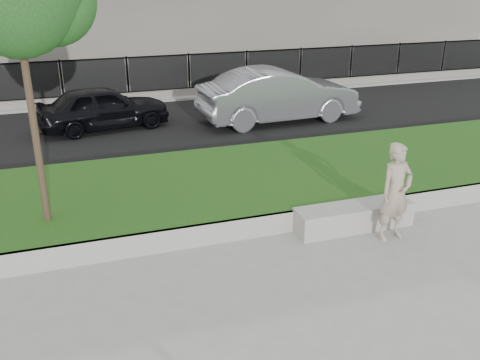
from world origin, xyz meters
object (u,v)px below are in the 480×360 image
object	(u,v)px
car_dark	(104,108)
car_silver	(279,95)
man	(396,192)
stone_bench	(353,217)
book	(392,198)

from	to	relation	value
car_dark	car_silver	bearing A→B (deg)	-108.20
man	car_dark	bearing A→B (deg)	108.26
stone_bench	book	distance (m)	0.86
man	car_silver	xyz separation A→B (m)	(1.00, 7.70, -0.03)
car_dark	man	bearing A→B (deg)	-163.22
book	car_dark	world-z (taller)	car_dark
car_dark	car_silver	distance (m)	5.23
book	car_dark	distance (m)	9.11
book	stone_bench	bearing A→B (deg)	164.48
car_silver	car_dark	bearing A→B (deg)	77.84
stone_bench	car_dark	distance (m)	8.79
stone_bench	man	bearing A→B (deg)	-50.71
man	car_silver	world-z (taller)	man
stone_bench	car_silver	distance (m)	7.32
man	car_silver	size ratio (longest dim) A/B	0.36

